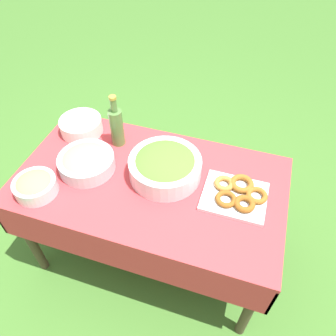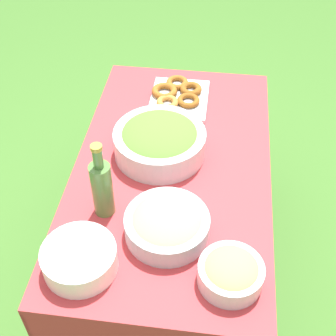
{
  "view_description": "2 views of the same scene",
  "coord_description": "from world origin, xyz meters",
  "px_view_note": "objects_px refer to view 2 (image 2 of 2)",
  "views": [
    {
      "loc": [
        -0.42,
        1.0,
        1.91
      ],
      "look_at": [
        -0.07,
        -0.08,
        0.71
      ],
      "focal_mm": 35.0,
      "sensor_mm": 36.0,
      "label": 1
    },
    {
      "loc": [
        1.29,
        0.15,
        1.94
      ],
      "look_at": [
        0.05,
        -0.01,
        0.71
      ],
      "focal_mm": 50.0,
      "sensor_mm": 36.0,
      "label": 2
    }
  ],
  "objects_px": {
    "pasta_bowl": "(167,224)",
    "donut_platter": "(178,96)",
    "salad_bowl": "(160,140)",
    "fruit_bowl": "(231,272)",
    "plate_stack": "(80,259)",
    "olive_oil_bottle": "(102,187)"
  },
  "relations": [
    {
      "from": "plate_stack",
      "to": "fruit_bowl",
      "type": "relative_size",
      "value": 1.17
    },
    {
      "from": "salad_bowl",
      "to": "pasta_bowl",
      "type": "bearing_deg",
      "value": 11.48
    },
    {
      "from": "plate_stack",
      "to": "fruit_bowl",
      "type": "height_order",
      "value": "fruit_bowl"
    },
    {
      "from": "pasta_bowl",
      "to": "plate_stack",
      "type": "distance_m",
      "value": 0.3
    },
    {
      "from": "salad_bowl",
      "to": "donut_platter",
      "type": "distance_m",
      "value": 0.37
    },
    {
      "from": "salad_bowl",
      "to": "donut_platter",
      "type": "height_order",
      "value": "salad_bowl"
    },
    {
      "from": "plate_stack",
      "to": "salad_bowl",
      "type": "bearing_deg",
      "value": 162.88
    },
    {
      "from": "olive_oil_bottle",
      "to": "plate_stack",
      "type": "bearing_deg",
      "value": -5.49
    },
    {
      "from": "pasta_bowl",
      "to": "plate_stack",
      "type": "relative_size",
      "value": 1.2
    },
    {
      "from": "donut_platter",
      "to": "plate_stack",
      "type": "relative_size",
      "value": 1.35
    },
    {
      "from": "plate_stack",
      "to": "fruit_bowl",
      "type": "distance_m",
      "value": 0.47
    },
    {
      "from": "plate_stack",
      "to": "olive_oil_bottle",
      "type": "bearing_deg",
      "value": 174.51
    },
    {
      "from": "pasta_bowl",
      "to": "donut_platter",
      "type": "relative_size",
      "value": 0.89
    },
    {
      "from": "plate_stack",
      "to": "olive_oil_bottle",
      "type": "xyz_separation_m",
      "value": [
        -0.24,
        0.02,
        0.08
      ]
    },
    {
      "from": "salad_bowl",
      "to": "fruit_bowl",
      "type": "bearing_deg",
      "value": 28.17
    },
    {
      "from": "salad_bowl",
      "to": "plate_stack",
      "type": "relative_size",
      "value": 1.53
    },
    {
      "from": "salad_bowl",
      "to": "pasta_bowl",
      "type": "height_order",
      "value": "salad_bowl"
    },
    {
      "from": "salad_bowl",
      "to": "donut_platter",
      "type": "bearing_deg",
      "value": 175.28
    },
    {
      "from": "salad_bowl",
      "to": "olive_oil_bottle",
      "type": "xyz_separation_m",
      "value": [
        0.32,
        -0.15,
        0.05
      ]
    },
    {
      "from": "salad_bowl",
      "to": "olive_oil_bottle",
      "type": "relative_size",
      "value": 1.18
    },
    {
      "from": "fruit_bowl",
      "to": "salad_bowl",
      "type": "bearing_deg",
      "value": -151.83
    },
    {
      "from": "salad_bowl",
      "to": "fruit_bowl",
      "type": "distance_m",
      "value": 0.62
    }
  ]
}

